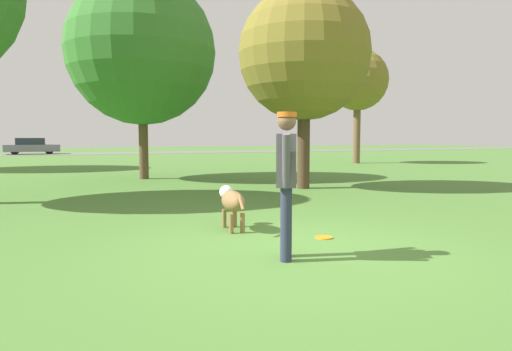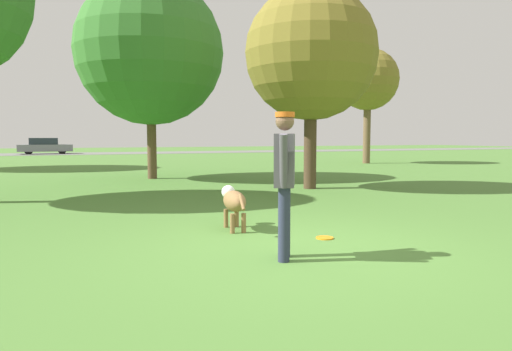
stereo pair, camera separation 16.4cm
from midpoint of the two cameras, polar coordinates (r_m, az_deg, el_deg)
name	(u,v)px [view 1 (the left image)]	position (r m, az deg, el deg)	size (l,w,h in m)	color
ground_plane	(298,250)	(5.77, 4.47, -9.29)	(120.00, 120.00, 0.00)	#4C7A33
far_road_strip	(90,154)	(41.84, -20.18, 2.60)	(120.00, 6.00, 0.01)	slate
person	(286,173)	(5.20, 2.93, 0.33)	(0.40, 0.63, 1.69)	#2D334C
dog	(232,201)	(6.96, -3.69, -3.24)	(0.40, 1.16, 0.64)	olive
frisbee	(324,237)	(6.48, 7.76, -7.68)	(0.24, 0.24, 0.02)	orange
tree_near_right	(304,55)	(12.74, 5.68, 14.82)	(3.56, 3.56, 5.42)	#4C3826
tree_far_right	(358,81)	(25.51, 12.41, 11.51)	(3.26, 3.26, 6.10)	brown
tree_mid_center	(142,51)	(16.08, -14.40, 14.83)	(4.88, 4.88, 6.69)	brown
parked_car_grey	(32,146)	(42.08, -26.35, 3.30)	(4.27, 1.96, 1.35)	slate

